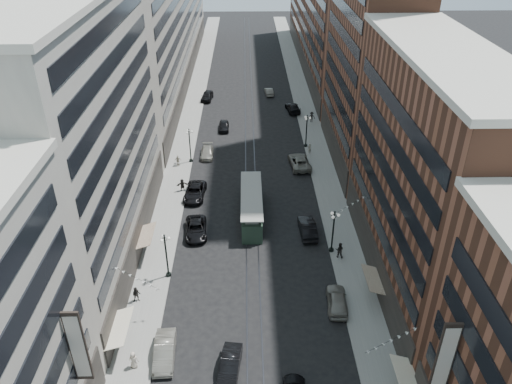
{
  "coord_description": "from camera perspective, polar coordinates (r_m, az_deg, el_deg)",
  "views": [
    {
      "loc": [
        -0.56,
        -14.1,
        36.0
      ],
      "look_at": [
        0.54,
        37.45,
        5.0
      ],
      "focal_mm": 35.0,
      "sensor_mm": 36.0,
      "label": 1
    }
  ],
  "objects": [
    {
      "name": "lamppost_sw_mid",
      "position": [
        77.03,
        -7.57,
        5.44
      ],
      "size": [
        1.03,
        1.14,
        5.52
      ],
      "color": "black",
      "rests_on": "sidewalk_west"
    },
    {
      "name": "car_12",
      "position": [
        96.8,
        4.24,
        9.61
      ],
      "size": [
        2.93,
        5.75,
        1.6
      ],
      "primitive_type": "imported",
      "rotation": [
        0.0,
        0.0,
        3.27
      ],
      "color": "black",
      "rests_on": "ground"
    },
    {
      "name": "building_west_mid",
      "position": [
        54.53,
        -18.74,
        5.51
      ],
      "size": [
        8.0,
        36.0,
        28.0
      ],
      "primitive_type": "cube",
      "color": "#A19D8F",
      "rests_on": "ground"
    },
    {
      "name": "building_east_mid",
      "position": [
        51.55,
        18.86,
        1.46
      ],
      "size": [
        8.0,
        30.0,
        24.0
      ],
      "primitive_type": "cube",
      "color": "brown",
      "rests_on": "ground"
    },
    {
      "name": "car_14",
      "position": [
        105.19,
        1.5,
        11.39
      ],
      "size": [
        1.84,
        4.3,
        1.38
      ],
      "primitive_type": "imported",
      "rotation": [
        0.0,
        0.0,
        3.23
      ],
      "color": "slate",
      "rests_on": "ground"
    },
    {
      "name": "lamppost_se_far",
      "position": [
        57.48,
        8.81,
        -4.33
      ],
      "size": [
        1.03,
        1.14,
        5.52
      ],
      "color": "black",
      "rests_on": "sidewalk_east"
    },
    {
      "name": "rail_east",
      "position": [
        91.49,
        -0.33,
        7.85
      ],
      "size": [
        0.12,
        180.0,
        0.02
      ],
      "primitive_type": "cube",
      "color": "#2D2D33",
      "rests_on": "ground"
    },
    {
      "name": "car_9",
      "position": [
        102.77,
        -5.62,
        10.87
      ],
      "size": [
        2.6,
        5.22,
        1.71
      ],
      "primitive_type": "imported",
      "rotation": [
        0.0,
        0.0,
        -0.12
      ],
      "color": "black",
      "rests_on": "ground"
    },
    {
      "name": "car_5",
      "position": [
        45.89,
        -2.99,
        -19.18
      ],
      "size": [
        2.24,
        4.9,
        1.56
      ],
      "primitive_type": "imported",
      "rotation": [
        0.0,
        0.0,
        -0.13
      ],
      "color": "black",
      "rests_on": "ground"
    },
    {
      "name": "building_west_far",
      "position": [
        113.68,
        -10.05,
        18.9
      ],
      "size": [
        8.0,
        90.0,
        26.0
      ],
      "primitive_type": "cube",
      "color": "#A19D8F",
      "rests_on": "ground"
    },
    {
      "name": "pedestrian_7",
      "position": [
        57.87,
        9.52,
        -6.56
      ],
      "size": [
        1.05,
        0.75,
        1.94
      ],
      "primitive_type": "imported",
      "rotation": [
        0.0,
        0.0,
        2.87
      ],
      "color": "black",
      "rests_on": "sidewalk_east"
    },
    {
      "name": "pedestrian_9",
      "position": [
        91.89,
        6.38,
        8.51
      ],
      "size": [
        1.33,
        0.72,
        1.95
      ],
      "primitive_type": "imported",
      "rotation": [
        0.0,
        0.0,
        -0.16
      ],
      "color": "black",
      "rests_on": "sidewalk_east"
    },
    {
      "name": "building_east_far",
      "position": [
        122.76,
        7.46,
        19.5
      ],
      "size": [
        8.0,
        72.0,
        24.0
      ],
      "primitive_type": "cube",
      "color": "brown",
      "rests_on": "ground"
    },
    {
      "name": "car_10",
      "position": [
        61.38,
        5.91,
        -4.1
      ],
      "size": [
        2.06,
        5.33,
        1.73
      ],
      "primitive_type": "imported",
      "rotation": [
        0.0,
        0.0,
        3.18
      ],
      "color": "black",
      "rests_on": "ground"
    },
    {
      "name": "building_east_tower",
      "position": [
        73.81,
        13.27,
        18.52
      ],
      "size": [
        8.0,
        26.0,
        42.0
      ],
      "primitive_type": "cube",
      "color": "brown",
      "rests_on": "ground"
    },
    {
      "name": "sidewalk_west",
      "position": [
        92.05,
        -7.7,
        7.76
      ],
      "size": [
        4.0,
        180.0,
        0.15
      ],
      "primitive_type": "cube",
      "color": "gray",
      "rests_on": "ground"
    },
    {
      "name": "lamppost_se_mid",
      "position": [
        81.67,
        5.8,
        7.09
      ],
      "size": [
        1.03,
        1.14,
        5.52
      ],
      "color": "black",
      "rests_on": "sidewalk_east"
    },
    {
      "name": "streetcar",
      "position": [
        63.78,
        -0.52,
        -1.68
      ],
      "size": [
        2.68,
        12.13,
        3.35
      ],
      "color": "#23382A",
      "rests_on": "ground"
    },
    {
      "name": "pedestrian_2",
      "position": [
        53.04,
        -13.5,
        -11.32
      ],
      "size": [
        0.88,
        0.53,
        1.74
      ],
      "primitive_type": "imported",
      "rotation": [
        0.0,
        0.0,
        0.09
      ],
      "color": "black",
      "rests_on": "sidewalk_west"
    },
    {
      "name": "car_13",
      "position": [
        88.74,
        -3.69,
        7.53
      ],
      "size": [
        1.8,
        4.35,
        1.47
      ],
      "primitive_type": "imported",
      "rotation": [
        0.0,
        0.0,
        0.01
      ],
      "color": "black",
      "rests_on": "ground"
    },
    {
      "name": "lamppost_sw_far",
      "position": [
        54.13,
        -10.22,
        -7.01
      ],
      "size": [
        1.03,
        1.14,
        5.52
      ],
      "color": "black",
      "rests_on": "sidewalk_west"
    },
    {
      "name": "sidewalk_east",
      "position": [
        92.18,
        6.14,
        7.9
      ],
      "size": [
        4.0,
        180.0,
        0.15
      ],
      "primitive_type": "cube",
      "color": "gray",
      "rests_on": "ground"
    },
    {
      "name": "pedestrian_1",
      "position": [
        47.14,
        -13.81,
        -18.12
      ],
      "size": [
        0.88,
        0.53,
        1.74
      ],
      "primitive_type": "imported",
      "rotation": [
        0.0,
        0.0,
        3.07
      ],
      "color": "beige",
      "rests_on": "sidewalk_west"
    },
    {
      "name": "ground",
      "position": [
        82.39,
        -0.71,
        5.1
      ],
      "size": [
        220.0,
        220.0,
        0.0
      ],
      "primitive_type": "plane",
      "color": "black",
      "rests_on": "ground"
    },
    {
      "name": "pedestrian_8",
      "position": [
        80.3,
        6.13,
        4.98
      ],
      "size": [
        0.74,
        0.68,
        1.69
      ],
      "primitive_type": "imported",
      "rotation": [
        0.0,
        0.0,
        3.76
      ],
      "color": "#AAA08D",
      "rests_on": "sidewalk_east"
    },
    {
      "name": "rail_west",
      "position": [
        91.48,
        -1.22,
        7.84
      ],
      "size": [
        0.12,
        180.0,
        0.02
      ],
      "primitive_type": "cube",
      "color": "#2D2D33",
      "rests_on": "ground"
    },
    {
      "name": "car_2",
      "position": [
        61.5,
        -6.88,
        -4.19
      ],
      "size": [
        3.02,
        5.75,
        1.54
      ],
      "primitive_type": "imported",
      "rotation": [
        0.0,
        0.0,
        0.09
      ],
      "color": "black",
      "rests_on": "ground"
    },
    {
      "name": "pedestrian_5",
      "position": [
        70.27,
        -8.42,
        0.81
      ],
      "size": [
        1.72,
        0.89,
        1.78
      ],
      "primitive_type": "imported",
      "rotation": [
        0.0,
        0.0,
        0.26
      ],
      "color": "black",
      "rests_on": "sidewalk_west"
    },
    {
      "name": "car_4",
      "position": [
        51.94,
        9.26,
        -12.11
      ],
      "size": [
        2.33,
        5.04,
        1.67
      ],
      "primitive_type": "imported",
      "rotation": [
        0.0,
        0.0,
        3.07
      ],
      "color": "slate",
      "rests_on": "ground"
    },
    {
      "name": "car_8",
      "position": [
        79.62,
        -5.6,
        4.54
      ],
      "size": [
        2.0,
        4.81,
        1.39
      ],
      "primitive_type": "imported",
      "rotation": [
        0.0,
        0.0,
        0.01
      ],
      "color": "slate",
      "rests_on": "ground"
    },
    {
      "name": "car_7",
      "position": [
        68.84,
        -6.99,
        0.01
      ],
      "size": [
        3.05,
        5.91,
        1.6
      ],
      "primitive_type": "imported",
      "rotation": [
        0.0,
        0.0,
        -0.07
      ],
      "color": "black",
      "rests_on": "ground"
    },
    {
      "name": "car_11",
      "position": [
        76.37,
        4.99,
        3.49
      ],
      "size": [
        3.4,
        6.39,
        1.71
      ],
      "primitive_type": "imported",
      "rotation": [
        0.0,
        0.0,
        3.23
      ],
      "color": "slate",
      "rests_on": "ground"
    },
    {
      "name": "pedestrian_6",
      "position": [
        76.97,
        -8.91,
        3.57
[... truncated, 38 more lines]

